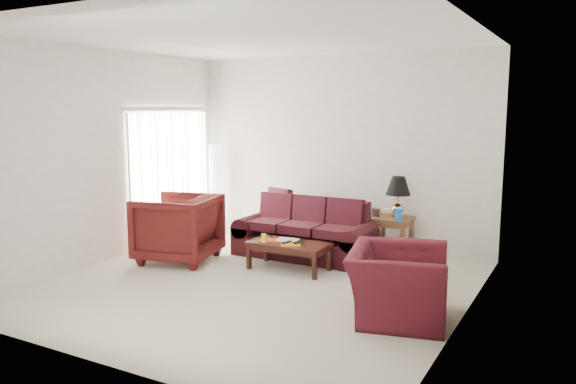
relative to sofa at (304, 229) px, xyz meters
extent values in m
plane|color=beige|center=(0.05, -1.43, -0.42)|extent=(5.00, 5.00, 0.00)
cube|color=silver|center=(-2.37, -0.13, 0.66)|extent=(0.10, 2.00, 2.16)
cube|color=black|center=(-0.73, 0.54, 0.27)|extent=(0.48, 0.33, 0.46)
cube|color=silver|center=(0.89, 0.60, 0.23)|extent=(0.14, 0.08, 0.13)
cylinder|color=blue|center=(1.26, 0.48, 0.25)|extent=(0.14, 0.14, 0.18)
cube|color=silver|center=(1.01, 0.86, 0.25)|extent=(0.16, 0.19, 0.06)
imported|color=#400F0E|center=(-1.50, -1.04, 0.06)|extent=(1.25, 1.23, 0.96)
imported|color=#3E0E17|center=(1.94, -1.66, -0.05)|extent=(1.22, 1.32, 0.73)
cube|color=red|center=(-0.18, -0.72, -0.03)|extent=(0.32, 0.29, 0.01)
cube|color=silver|center=(0.04, -0.59, -0.03)|extent=(0.32, 0.26, 0.02)
cube|color=orange|center=(0.20, -0.78, -0.03)|extent=(0.32, 0.29, 0.01)
cube|color=black|center=(0.13, -0.78, -0.01)|extent=(0.07, 0.16, 0.02)
cube|color=black|center=(0.28, -0.69, -0.01)|extent=(0.10, 0.18, 0.02)
cylinder|color=yellow|center=(-0.18, -0.85, 0.02)|extent=(0.09, 0.09, 0.12)
camera|label=1|loc=(3.64, -7.14, 1.76)|focal=35.00mm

